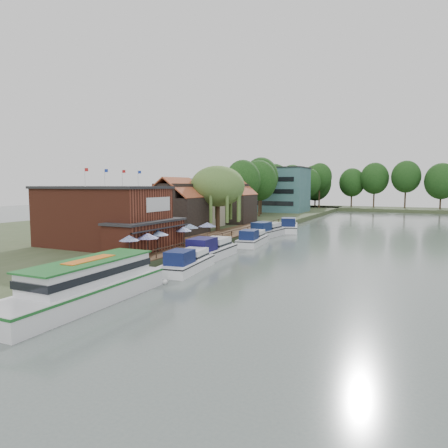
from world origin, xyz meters
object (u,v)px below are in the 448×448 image
at_px(cottage_b, 193,203).
at_px(umbrella_4, 190,233).
at_px(tour_boat, 83,282).
at_px(cruiser_4, 289,224).
at_px(cruiser_0, 187,259).
at_px(swan, 165,281).
at_px(cruiser_2, 253,237).
at_px(willow, 218,199).
at_px(cottage_a, 177,206).
at_px(umbrella_3, 183,236).
at_px(umbrella_1, 148,245).
at_px(pub, 115,217).
at_px(cruiser_3, 267,229).
at_px(umbrella_2, 158,241).
at_px(umbrella_5, 207,231).
at_px(hotel_block, 262,189).
at_px(cruiser_1, 210,247).
at_px(umbrella_0, 129,247).
at_px(cottage_c, 234,201).

height_order(cottage_b, umbrella_4, cottage_b).
bearing_deg(tour_boat, cruiser_4, 88.78).
bearing_deg(umbrella_4, cruiser_0, -60.51).
bearing_deg(swan, cruiser_2, 93.78).
relative_size(cottage_b, willow, 0.92).
relative_size(cottage_a, umbrella_3, 3.62).
bearing_deg(cruiser_4, cruiser_2, -104.83).
distance_m(umbrella_1, cruiser_2, 19.17).
bearing_deg(cruiser_2, cruiser_0, -94.40).
relative_size(pub, cruiser_0, 2.11).
distance_m(cottage_a, umbrella_4, 11.10).
bearing_deg(pub, cruiser_3, 67.99).
distance_m(willow, umbrella_2, 21.36).
bearing_deg(cottage_a, pub, -86.19).
bearing_deg(swan, cottage_a, 120.43).
xyz_separation_m(cottage_a, umbrella_5, (8.16, -5.35, -2.96)).
height_order(willow, cruiser_2, willow).
bearing_deg(swan, cruiser_3, 94.97).
height_order(hotel_block, umbrella_1, hotel_block).
xyz_separation_m(pub, cruiser_0, (11.94, -3.36, -3.51)).
xyz_separation_m(cruiser_1, cruiser_3, (-0.83, 21.36, -0.04)).
distance_m(umbrella_1, umbrella_3, 7.13).
distance_m(hotel_block, cruiser_3, 49.95).
xyz_separation_m(cottage_b, umbrella_4, (10.09, -18.02, -2.96)).
bearing_deg(umbrella_4, cruiser_3, 77.54).
distance_m(umbrella_4, cruiser_3, 18.27).
relative_size(willow, umbrella_5, 4.27).
bearing_deg(umbrella_3, cruiser_2, 69.82).
distance_m(hotel_block, cruiser_4, 42.52).
xyz_separation_m(cruiser_2, swan, (1.59, -24.01, -0.91)).
height_order(cruiser_4, swan, cruiser_4).
height_order(umbrella_2, cruiser_3, umbrella_2).
xyz_separation_m(pub, cruiser_4, (11.14, 33.48, -3.34)).
height_order(umbrella_0, cruiser_0, umbrella_0).
xyz_separation_m(umbrella_0, umbrella_5, (0.53, 15.25, 0.00)).
distance_m(umbrella_5, cruiser_4, 24.18).
distance_m(hotel_block, umbrella_4, 65.73).
xyz_separation_m(hotel_block, umbrella_5, (15.16, -61.35, -4.86)).
height_order(umbrella_0, cruiser_2, umbrella_0).
bearing_deg(cruiser_2, umbrella_4, -128.56).
height_order(umbrella_0, umbrella_5, same).
distance_m(pub, cottage_c, 34.01).
relative_size(cruiser_1, tour_boat, 0.73).
height_order(hotel_block, cruiser_2, hotel_block).
bearing_deg(umbrella_0, umbrella_3, 87.09).
bearing_deg(cruiser_0, hotel_block, 97.80).
distance_m(cottage_a, willow, 6.80).
xyz_separation_m(umbrella_2, cruiser_1, (4.22, 4.19, -0.99)).
bearing_deg(pub, cruiser_4, 71.60).
distance_m(cruiser_2, cruiser_4, 18.20).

